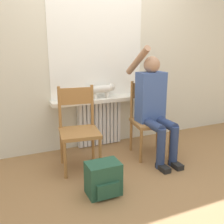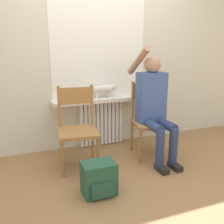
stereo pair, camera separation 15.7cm
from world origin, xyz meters
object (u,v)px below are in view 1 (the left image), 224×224
object	(u,v)px
person	(154,103)
backpack	(103,179)
chair_right	(149,118)
cat	(103,89)
chair_left	(79,128)

from	to	relation	value
person	backpack	size ratio (longest dim) A/B	4.28
chair_right	cat	distance (m)	0.73
backpack	cat	bearing A→B (deg)	67.59
chair_left	cat	world-z (taller)	chair_left
chair_left	person	bearing A→B (deg)	1.50
chair_left	backpack	bearing A→B (deg)	-78.73
person	cat	bearing A→B (deg)	126.86
person	backpack	bearing A→B (deg)	-148.66
chair_left	backpack	xyz separation A→B (m)	(0.04, -0.65, -0.32)
chair_left	chair_right	size ratio (longest dim) A/B	1.00
chair_left	person	xyz separation A→B (m)	(0.93, -0.11, 0.22)
cat	backpack	size ratio (longest dim) A/B	1.35
chair_right	person	bearing A→B (deg)	-84.13
chair_right	cat	world-z (taller)	chair_right
chair_left	person	distance (m)	0.96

